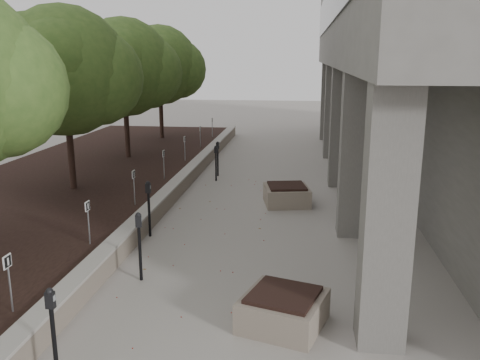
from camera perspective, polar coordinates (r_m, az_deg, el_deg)
The scene contains 20 objects.
retaining_wall at distance 16.34m, azimuth -7.16°, elevation -0.85°, with size 0.39×26.00×0.50m, color gray, non-canonical shape.
planting_bed at distance 17.61m, azimuth -18.84°, elevation -0.59°, with size 7.00×26.00×0.40m, color black.
crabapple_tree_3 at distance 15.95m, azimuth -18.92°, elevation 8.64°, with size 4.60×4.00×5.44m, color #3B5E24, non-canonical shape.
crabapple_tree_4 at distance 20.56m, azimuth -12.83°, elevation 10.02°, with size 4.60×4.00×5.44m, color #3B5E24, non-canonical shape.
crabapple_tree_5 at distance 25.32m, azimuth -8.98°, elevation 10.83°, with size 4.60×4.00×5.44m, color #3B5E24, non-canonical shape.
parking_sign_2 at distance 8.86m, azimuth -24.46°, elevation -10.56°, with size 0.04×0.22×0.96m, color black, non-canonical shape.
parking_sign_3 at distance 11.33m, azimuth -16.65°, elevation -4.63°, with size 0.04×0.22×0.96m, color black, non-canonical shape.
parking_sign_4 at distance 14.01m, azimuth -11.81°, elevation -0.85°, with size 0.04×0.22×0.96m, color black, non-canonical shape.
parking_sign_5 at distance 16.80m, azimuth -8.55°, elevation 1.71°, with size 0.04×0.22×0.96m, color black, non-canonical shape.
parking_sign_6 at distance 19.65m, azimuth -6.23°, elevation 3.53°, with size 0.04×0.22×0.96m, color black, non-canonical shape.
parking_sign_7 at distance 22.54m, azimuth -4.49°, elevation 4.88°, with size 0.04×0.22×0.96m, color black, non-canonical shape.
parking_sign_8 at distance 25.46m, azimuth -3.14°, elevation 5.92°, with size 0.04×0.22×0.96m, color black, non-canonical shape.
parking_meter_1 at distance 7.56m, azimuth -20.21°, elevation -16.05°, with size 0.14×0.10×1.38m, color black, non-canonical shape.
parking_meter_2 at distance 10.22m, azimuth -11.20°, elevation -7.36°, with size 0.14×0.10×1.41m, color black, non-canonical shape.
parking_meter_3 at distance 12.62m, azimuth -10.19°, elevation -3.22°, with size 0.14×0.10×1.41m, color black, non-canonical shape.
parking_meter_4 at distance 18.77m, azimuth -2.51°, elevation 2.40°, with size 0.13×0.09×1.30m, color black, non-canonical shape.
parking_meter_5 at distance 18.00m, azimuth -2.72°, elevation 1.88°, with size 0.13×0.09×1.28m, color black, non-canonical shape.
planter_front at distance 8.64m, azimuth 4.88°, elevation -14.26°, with size 1.25×1.25×0.58m, color gray, non-canonical shape.
planter_back at distance 15.28m, azimuth 5.26°, elevation -1.64°, with size 1.28×1.28×0.60m, color gray, non-canonical shape.
berry_scatter at distance 12.32m, azimuth -3.84°, elevation -6.85°, with size 3.30×14.10×0.02m, color #99170B, non-canonical shape.
Camera 1 is at (2.13, -6.32, 4.34)m, focal length 37.97 mm.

